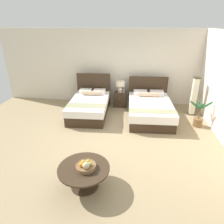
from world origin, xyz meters
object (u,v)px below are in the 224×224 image
at_px(nightstand, 120,99).
at_px(potted_palm, 198,118).
at_px(vase, 124,91).
at_px(bed_near_corner, 150,108).
at_px(table_lamp, 120,85).
at_px(coffee_table, 84,172).
at_px(bed_near_window, 90,106).
at_px(fruit_bowl, 86,166).
at_px(floor_lamp_corner, 194,97).

relative_size(nightstand, potted_palm, 0.65).
height_order(vase, potted_palm, potted_palm).
height_order(bed_near_corner, table_lamp, bed_near_corner).
height_order(bed_near_corner, coffee_table, bed_near_corner).
relative_size(bed_near_window, fruit_bowl, 5.52).
distance_m(nightstand, vase, 0.39).
xyz_separation_m(bed_near_window, vase, (1.12, 0.81, 0.32)).
bearing_deg(potted_palm, floor_lamp_corner, 88.45).
bearing_deg(bed_near_corner, nightstand, 141.09).
distance_m(coffee_table, potted_palm, 4.05).
xyz_separation_m(nightstand, coffee_table, (-0.35, -4.23, 0.06)).
xyz_separation_m(table_lamp, potted_palm, (2.51, -1.39, -0.55)).
bearing_deg(vase, bed_near_corner, -41.48).
bearing_deg(coffee_table, nightstand, 85.21).
bearing_deg(floor_lamp_corner, coffee_table, -127.60).
distance_m(bed_near_corner, vase, 1.28).
height_order(nightstand, floor_lamp_corner, floor_lamp_corner).
bearing_deg(table_lamp, nightstand, -90.00).
relative_size(table_lamp, fruit_bowl, 1.10).
xyz_separation_m(vase, fruit_bowl, (-0.44, -4.21, -0.12)).
distance_m(bed_near_window, fruit_bowl, 3.47).
relative_size(table_lamp, floor_lamp_corner, 0.32).
bearing_deg(coffee_table, bed_near_corner, 67.21).
bearing_deg(floor_lamp_corner, vase, 169.56).
height_order(bed_near_window, nightstand, bed_near_window).
xyz_separation_m(nightstand, vase, (0.14, -0.04, 0.36)).
bearing_deg(floor_lamp_corner, fruit_bowl, -126.93).
height_order(bed_near_window, fruit_bowl, bed_near_window).
xyz_separation_m(vase, coffee_table, (-0.49, -4.19, -0.30)).
bearing_deg(fruit_bowl, floor_lamp_corner, 53.07).
distance_m(nightstand, potted_palm, 2.86).
bearing_deg(nightstand, potted_palm, -28.59).
relative_size(bed_near_corner, vase, 13.10).
bearing_deg(bed_near_window, fruit_bowl, -78.68).
distance_m(table_lamp, vase, 0.23).
distance_m(bed_near_corner, table_lamp, 1.47).
bearing_deg(fruit_bowl, potted_palm, 45.76).
height_order(floor_lamp_corner, potted_palm, floor_lamp_corner).
distance_m(nightstand, fruit_bowl, 4.27).
relative_size(vase, potted_palm, 0.21).
relative_size(bed_near_corner, table_lamp, 5.42).
height_order(nightstand, vase, vase).
height_order(nightstand, coffee_table, nightstand).
distance_m(table_lamp, floor_lamp_corner, 2.59).
xyz_separation_m(vase, floor_lamp_corner, (2.39, -0.44, 0.02)).
distance_m(bed_near_corner, fruit_bowl, 3.67).
relative_size(bed_near_corner, coffee_table, 2.32).
distance_m(nightstand, floor_lamp_corner, 2.60).
distance_m(bed_near_corner, coffee_table, 3.66).
bearing_deg(potted_palm, table_lamp, 151.06).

